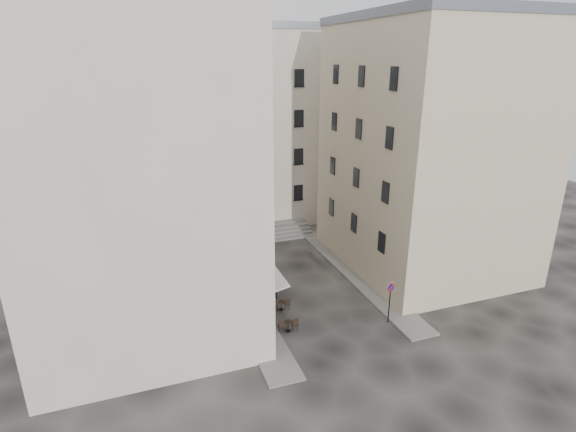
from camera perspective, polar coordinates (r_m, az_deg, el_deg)
name	(u,v)px	position (r m, az deg, el deg)	size (l,w,h in m)	color
ground	(316,303)	(31.01, 3.58, -10.94)	(90.00, 90.00, 0.00)	black
sidewalk_left	(237,286)	(33.10, -6.46, -8.82)	(2.00, 22.00, 0.12)	slate
sidewalk_right	(355,273)	(35.11, 8.48, -7.18)	(2.00, 18.00, 0.12)	slate
building_left	(135,155)	(28.03, -18.88, 7.39)	(12.20, 16.20, 20.60)	beige
building_right	(429,147)	(35.73, 17.48, 8.31)	(12.20, 14.20, 18.60)	#C8B494
building_back	(233,127)	(45.04, -7.03, 11.19)	(18.20, 10.20, 18.60)	beige
cafe_storefront	(250,282)	(29.71, -4.88, -8.29)	(1.74, 7.30, 3.50)	#440E09
stone_steps	(263,233)	(41.52, -3.20, -2.16)	(9.00, 3.15, 0.80)	#5E5B59
bollard_near	(275,312)	(28.95, -1.67, -12.09)	(0.12, 0.12, 0.98)	black
bollard_mid	(259,287)	(31.86, -3.64, -8.97)	(0.12, 0.12, 0.98)	black
bollard_far	(247,266)	(34.88, -5.25, -6.37)	(0.12, 0.12, 0.98)	black
no_parking_sign	(390,295)	(28.58, 12.85, -9.70)	(0.62, 0.21, 2.80)	black
bistro_table_a	(288,325)	(27.87, -0.02, -13.70)	(1.20, 0.56, 0.84)	black
bistro_table_b	(281,304)	(29.97, -0.88, -11.17)	(1.13, 0.53, 0.79)	black
bistro_table_c	(258,293)	(31.21, -3.89, -9.74)	(1.30, 0.61, 0.92)	black
bistro_table_d	(261,288)	(31.76, -3.41, -9.14)	(1.37, 0.64, 0.96)	black
bistro_table_e	(253,274)	(33.73, -4.52, -7.32)	(1.43, 0.67, 1.00)	black
pedestrian	(273,286)	(31.02, -1.86, -8.94)	(0.67, 0.44, 1.85)	black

